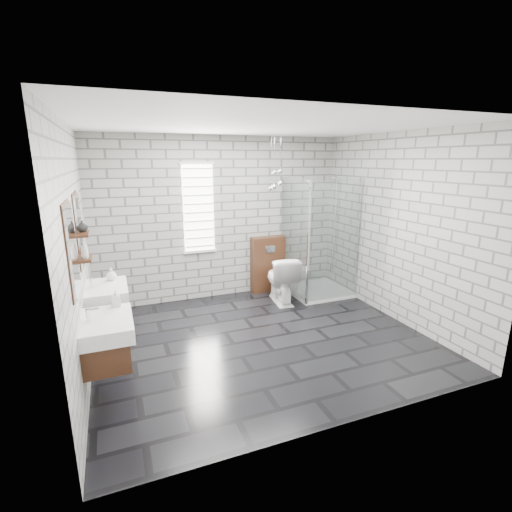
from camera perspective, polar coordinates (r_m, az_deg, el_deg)
floor at (r=5.08m, az=0.99°, el=-12.67°), size 4.20×3.60×0.02m
ceiling at (r=4.53m, az=1.15°, el=19.58°), size 4.20×3.60×0.02m
wall_back at (r=6.30m, az=-5.27°, el=5.72°), size 4.20×0.02×2.70m
wall_front at (r=3.08m, az=14.08°, el=-4.15°), size 4.20×0.02×2.70m
wall_left at (r=4.30m, az=-25.93°, el=0.10°), size 0.02×3.60×2.70m
wall_right at (r=5.75m, az=20.94°, el=3.96°), size 0.02×3.60×2.70m
vanity_left at (r=3.89m, az=-22.53°, el=-10.24°), size 0.47×0.70×1.57m
vanity_right at (r=4.84m, az=-22.44°, el=-5.37°), size 0.47×0.70×1.57m
shelf_lower at (r=4.25m, az=-24.86°, el=-0.35°), size 0.14×0.30×0.03m
shelf_upper at (r=4.19m, az=-25.23°, el=3.09°), size 0.14×0.30×0.03m
window at (r=6.14m, az=-8.85°, el=7.27°), size 0.56×0.05×1.48m
cistern_panel at (r=6.64m, az=1.80°, el=-1.27°), size 0.60×0.20×1.00m
flush_plate at (r=6.47m, az=2.19°, el=1.05°), size 0.18×0.01×0.12m
shower_enclosure at (r=6.51m, az=9.30°, el=-1.77°), size 1.00×1.00×2.03m
pendant_cluster at (r=6.10m, az=3.07°, el=11.68°), size 0.26×0.28×0.87m
toilet at (r=6.19m, az=3.84°, el=-3.52°), size 0.53×0.82×0.79m
soap_bottle_a at (r=4.09m, az=-20.74°, el=-6.06°), size 0.08×0.08×0.18m
soap_bottle_b at (r=4.98m, az=-21.38°, el=-2.63°), size 0.16×0.16×0.16m
soap_bottle_c at (r=4.17m, az=-24.91°, el=0.91°), size 0.09×0.09×0.18m
vase at (r=4.22m, az=-25.18°, el=4.18°), size 0.15×0.15×0.12m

